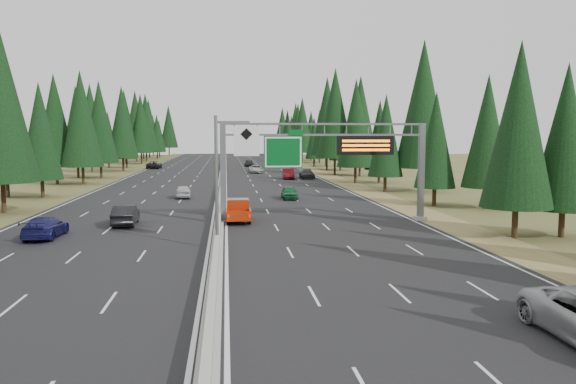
% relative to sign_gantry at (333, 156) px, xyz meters
% --- Properties ---
extents(road, '(32.00, 260.00, 0.08)m').
position_rel_sign_gantry_xyz_m(road, '(-8.92, 45.12, -5.23)').
color(road, black).
rests_on(road, ground).
extents(shoulder_right, '(3.60, 260.00, 0.06)m').
position_rel_sign_gantry_xyz_m(shoulder_right, '(8.88, 45.12, -5.24)').
color(shoulder_right, olive).
rests_on(shoulder_right, ground).
extents(shoulder_left, '(3.60, 260.00, 0.06)m').
position_rel_sign_gantry_xyz_m(shoulder_left, '(-26.72, 45.12, -5.24)').
color(shoulder_left, brown).
rests_on(shoulder_left, ground).
extents(median_barrier, '(0.70, 260.00, 0.85)m').
position_rel_sign_gantry_xyz_m(median_barrier, '(-8.92, 45.12, -4.85)').
color(median_barrier, gray).
rests_on(median_barrier, road).
extents(sign_gantry, '(16.75, 0.98, 7.80)m').
position_rel_sign_gantry_xyz_m(sign_gantry, '(0.00, 0.00, 0.00)').
color(sign_gantry, slate).
rests_on(sign_gantry, road).
extents(hov_sign_pole, '(2.80, 0.50, 8.00)m').
position_rel_sign_gantry_xyz_m(hov_sign_pole, '(-8.33, -9.92, -0.54)').
color(hov_sign_pole, slate).
rests_on(hov_sign_pole, road).
extents(tree_row_right, '(11.61, 241.86, 18.74)m').
position_rel_sign_gantry_xyz_m(tree_row_right, '(13.05, 46.15, 3.70)').
color(tree_row_right, black).
rests_on(tree_row_right, ground).
extents(tree_row_left, '(12.01, 243.91, 18.95)m').
position_rel_sign_gantry_xyz_m(tree_row_left, '(-30.77, 44.39, 4.15)').
color(tree_row_left, black).
rests_on(tree_row_left, ground).
extents(red_pickup, '(1.87, 5.23, 1.70)m').
position_rel_sign_gantry_xyz_m(red_pickup, '(-7.42, 1.45, -4.25)').
color(red_pickup, black).
rests_on(red_pickup, road).
extents(car_ahead_green, '(1.73, 4.11, 1.39)m').
position_rel_sign_gantry_xyz_m(car_ahead_green, '(-1.55, 16.52, -4.49)').
color(car_ahead_green, '#166032').
rests_on(car_ahead_green, road).
extents(car_ahead_dkred, '(2.01, 5.05, 1.63)m').
position_rel_sign_gantry_xyz_m(car_ahead_dkred, '(1.48, 44.81, -4.37)').
color(car_ahead_dkred, maroon).
rests_on(car_ahead_dkred, road).
extents(car_ahead_dkgrey, '(2.14, 5.14, 1.49)m').
position_rel_sign_gantry_xyz_m(car_ahead_dkgrey, '(4.56, 45.48, -4.45)').
color(car_ahead_dkgrey, black).
rests_on(car_ahead_dkgrey, road).
extents(car_ahead_white, '(2.49, 5.27, 1.45)m').
position_rel_sign_gantry_xyz_m(car_ahead_white, '(-2.93, 59.89, -4.46)').
color(car_ahead_white, '#B5B5B5').
rests_on(car_ahead_white, road).
extents(car_ahead_far, '(2.17, 4.79, 1.60)m').
position_rel_sign_gantry_xyz_m(car_ahead_far, '(-3.22, 81.69, -4.39)').
color(car_ahead_far, black).
rests_on(car_ahead_far, road).
extents(car_onc_near, '(1.81, 4.72, 1.53)m').
position_rel_sign_gantry_xyz_m(car_onc_near, '(-16.02, 0.06, -4.42)').
color(car_onc_near, black).
rests_on(car_onc_near, road).
extents(car_onc_blue, '(2.10, 4.95, 1.42)m').
position_rel_sign_gantry_xyz_m(car_onc_blue, '(-20.41, -4.88, -4.48)').
color(car_onc_blue, '#171752').
rests_on(car_onc_blue, road).
extents(car_onc_white, '(1.96, 4.26, 1.42)m').
position_rel_sign_gantry_xyz_m(car_onc_white, '(-13.08, 18.87, -4.48)').
color(car_onc_white, '#BDBDBD').
rests_on(car_onc_white, road).
extents(car_onc_far, '(2.90, 5.66, 1.53)m').
position_rel_sign_gantry_xyz_m(car_onc_far, '(-23.32, 76.28, -4.42)').
color(car_onc_far, black).
rests_on(car_onc_far, road).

